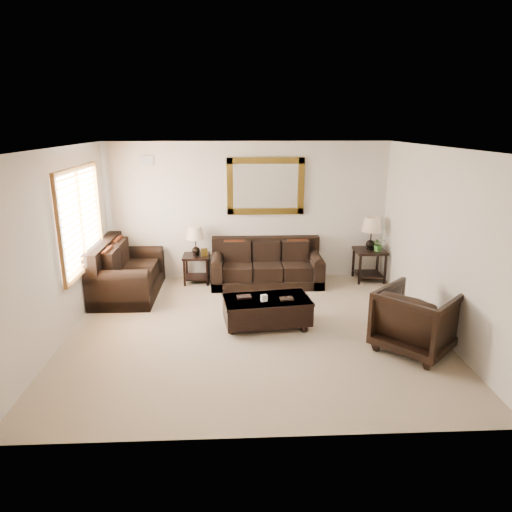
{
  "coord_description": "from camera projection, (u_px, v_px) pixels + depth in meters",
  "views": [
    {
      "loc": [
        -0.25,
        -6.36,
        3.02
      ],
      "look_at": [
        0.08,
        0.6,
        0.99
      ],
      "focal_mm": 32.0,
      "sensor_mm": 36.0,
      "label": 1
    }
  ],
  "objects": [
    {
      "name": "mirror",
      "position": [
        266.0,
        186.0,
        8.82
      ],
      "size": [
        1.5,
        0.06,
        1.1
      ],
      "color": "#44290D",
      "rests_on": "room"
    },
    {
      "name": "sofa",
      "position": [
        266.0,
        268.0,
        8.88
      ],
      "size": [
        2.12,
        0.92,
        0.87
      ],
      "color": "black",
      "rests_on": "room"
    },
    {
      "name": "end_table_left",
      "position": [
        196.0,
        246.0,
        8.82
      ],
      "size": [
        0.51,
        0.51,
        1.12
      ],
      "color": "black",
      "rests_on": "room"
    },
    {
      "name": "window",
      "position": [
        81.0,
        219.0,
        7.26
      ],
      "size": [
        0.07,
        1.96,
        1.66
      ],
      "color": "white",
      "rests_on": "room"
    },
    {
      "name": "room",
      "position": [
        253.0,
        244.0,
        6.58
      ],
      "size": [
        5.51,
        5.01,
        2.71
      ],
      "color": "#88705E",
      "rests_on": "ground"
    },
    {
      "name": "coffee_table",
      "position": [
        267.0,
        309.0,
        7.01
      ],
      "size": [
        1.4,
        0.87,
        0.56
      ],
      "rotation": [
        0.0,
        0.0,
        0.13
      ],
      "color": "black",
      "rests_on": "room"
    },
    {
      "name": "armchair",
      "position": [
        417.0,
        317.0,
        6.19
      ],
      "size": [
        1.29,
        1.29,
        0.97
      ],
      "primitive_type": "imported",
      "rotation": [
        0.0,
        0.0,
        2.33
      ],
      "color": "black",
      "rests_on": "floor"
    },
    {
      "name": "air_vent",
      "position": [
        147.0,
        160.0,
        8.59
      ],
      "size": [
        0.25,
        0.02,
        0.18
      ],
      "primitive_type": "cube",
      "color": "#999999",
      "rests_on": "room"
    },
    {
      "name": "potted_plant",
      "position": [
        378.0,
        245.0,
        8.84
      ],
      "size": [
        0.3,
        0.33,
        0.22
      ],
      "primitive_type": "imported",
      "rotation": [
        0.0,
        0.0,
        0.2
      ],
      "color": "#2F5F20",
      "rests_on": "end_table_right"
    },
    {
      "name": "loveseat",
      "position": [
        125.0,
        275.0,
        8.29
      ],
      "size": [
        1.05,
        1.77,
        0.99
      ],
      "rotation": [
        0.0,
        0.0,
        1.57
      ],
      "color": "black",
      "rests_on": "room"
    },
    {
      "name": "end_table_right",
      "position": [
        371.0,
        240.0,
        8.91
      ],
      "size": [
        0.58,
        0.58,
        1.28
      ],
      "color": "black",
      "rests_on": "room"
    }
  ]
}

